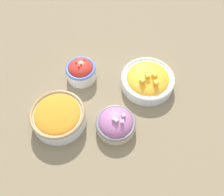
{
  "coord_description": "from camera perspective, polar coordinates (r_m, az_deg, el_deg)",
  "views": [
    {
      "loc": [
        0.3,
        0.35,
        0.77
      ],
      "look_at": [
        0.0,
        0.0,
        0.03
      ],
      "focal_mm": 40.0,
      "sensor_mm": 36.0,
      "label": 1
    }
  ],
  "objects": [
    {
      "name": "bowl_carrots",
      "position": [
        0.85,
        -12.2,
        -4.05
      ],
      "size": [
        0.18,
        0.18,
        0.07
      ],
      "color": "silver",
      "rests_on": "ground_plane"
    },
    {
      "name": "ground_plane",
      "position": [
        0.9,
        0.0,
        -1.0
      ],
      "size": [
        3.0,
        3.0,
        0.0
      ],
      "primitive_type": "plane",
      "color": "#75664C"
    },
    {
      "name": "bowl_cherry_tomatoes",
      "position": [
        0.94,
        -7.12,
        6.25
      ],
      "size": [
        0.11,
        0.11,
        0.08
      ],
      "color": "silver",
      "rests_on": "ground_plane"
    },
    {
      "name": "bowl_squash",
      "position": [
        0.93,
        8.14,
        4.16
      ],
      "size": [
        0.2,
        0.2,
        0.07
      ],
      "color": "silver",
      "rests_on": "ground_plane"
    },
    {
      "name": "bowl_red_onion",
      "position": [
        0.83,
        0.85,
        -5.85
      ],
      "size": [
        0.13,
        0.13,
        0.08
      ],
      "color": "beige",
      "rests_on": "ground_plane"
    }
  ]
}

